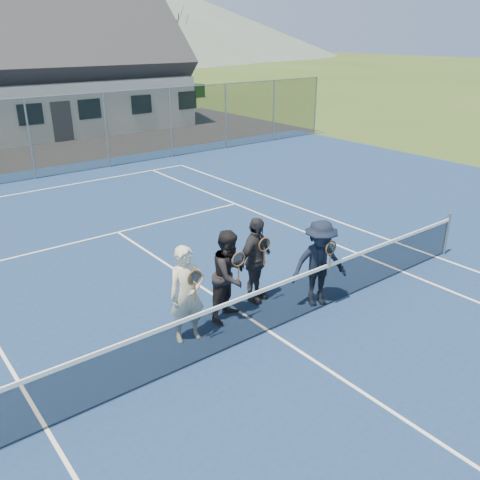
{
  "coord_description": "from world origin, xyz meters",
  "views": [
    {
      "loc": [
        -5.4,
        -6.05,
        5.17
      ],
      "look_at": [
        0.49,
        1.5,
        1.25
      ],
      "focal_mm": 38.0,
      "sensor_mm": 36.0,
      "label": 1
    }
  ],
  "objects": [
    {
      "name": "player_d",
      "position": [
        1.47,
        0.19,
        0.92
      ],
      "size": [
        1.33,
        1.06,
        1.8
      ],
      "color": "black",
      "rests_on": "court_surface"
    },
    {
      "name": "hill_east",
      "position": [
        55.0,
        95.0,
        7.0
      ],
      "size": [
        90.0,
        90.0,
        14.0
      ],
      "primitive_type": "cone",
      "color": "#55665D",
      "rests_on": "ground"
    },
    {
      "name": "player_c",
      "position": [
        0.57,
        1.1,
        0.92
      ],
      "size": [
        1.14,
        0.75,
        1.8
      ],
      "color": "#25252A",
      "rests_on": "court_surface"
    },
    {
      "name": "clubhouse",
      "position": [
        4.0,
        24.0,
        3.99
      ],
      "size": [
        15.6,
        8.2,
        7.7
      ],
      "color": "silver",
      "rests_on": "ground"
    },
    {
      "name": "tennis_net",
      "position": [
        0.0,
        0.0,
        0.54
      ],
      "size": [
        11.68,
        0.08,
        1.1
      ],
      "color": "slate",
      "rests_on": "ground"
    },
    {
      "name": "player_b",
      "position": [
        -0.25,
        0.87,
        0.92
      ],
      "size": [
        1.06,
        0.94,
        1.8
      ],
      "color": "black",
      "rests_on": "court_surface"
    },
    {
      "name": "tree_e",
      "position": [
        18.0,
        33.0,
        5.79
      ],
      "size": [
        3.2,
        3.2,
        7.77
      ],
      "color": "#332212",
      "rests_on": "ground"
    },
    {
      "name": "court_surface",
      "position": [
        0.0,
        0.0,
        0.01
      ],
      "size": [
        30.0,
        30.0,
        0.02
      ],
      "primitive_type": "cube",
      "color": "navy",
      "rests_on": "ground"
    },
    {
      "name": "player_a",
      "position": [
        -1.29,
        0.73,
        0.92
      ],
      "size": [
        0.73,
        0.56,
        1.8
      ],
      "color": "beige",
      "rests_on": "court_surface"
    },
    {
      "name": "tree_d",
      "position": [
        12.0,
        33.0,
        5.79
      ],
      "size": [
        3.2,
        3.2,
        7.77
      ],
      "color": "#3C2B16",
      "rests_on": "ground"
    },
    {
      "name": "court_markings",
      "position": [
        0.0,
        0.0,
        0.02
      ],
      "size": [
        11.03,
        23.83,
        0.01
      ],
      "color": "white",
      "rests_on": "court_surface"
    },
    {
      "name": "perimeter_fence",
      "position": [
        0.0,
        13.5,
        1.52
      ],
      "size": [
        30.07,
        0.07,
        3.02
      ],
      "color": "slate",
      "rests_on": "ground"
    }
  ]
}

